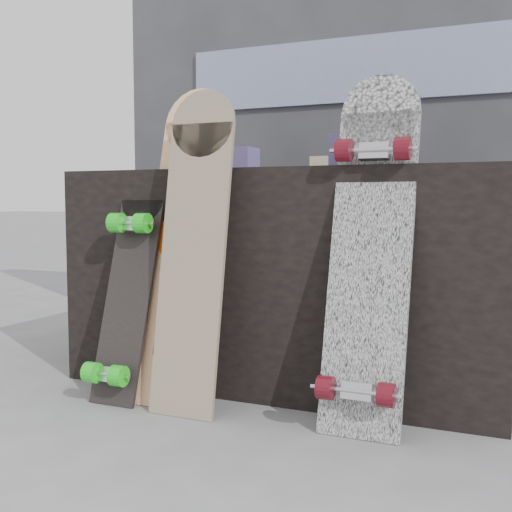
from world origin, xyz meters
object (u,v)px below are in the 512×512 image
at_px(vendor_table, 290,278).
at_px(longboard_celtic, 194,239).
at_px(skateboard_dark, 127,286).
at_px(longboard_geisha, 183,232).
at_px(longboard_cascadia, 370,243).

height_order(vendor_table, longboard_celtic, longboard_celtic).
bearing_deg(skateboard_dark, longboard_geisha, 32.14).
bearing_deg(skateboard_dark, vendor_table, 42.09).
bearing_deg(vendor_table, longboard_celtic, -113.15).
xyz_separation_m(vendor_table, longboard_geisha, (-0.28, -0.30, 0.18)).
bearing_deg(longboard_celtic, vendor_table, 66.85).
bearing_deg(longboard_cascadia, vendor_table, 138.37).
distance_m(longboard_cascadia, skateboard_dark, 0.86).
height_order(vendor_table, longboard_cascadia, longboard_cascadia).
height_order(longboard_geisha, longboard_celtic, longboard_geisha).
distance_m(longboard_geisha, skateboard_dark, 0.27).
bearing_deg(longboard_celtic, longboard_cascadia, 6.58).
distance_m(vendor_table, skateboard_dark, 0.61).
height_order(longboard_cascadia, skateboard_dark, longboard_cascadia).
xyz_separation_m(vendor_table, longboard_celtic, (-0.18, -0.41, 0.16)).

